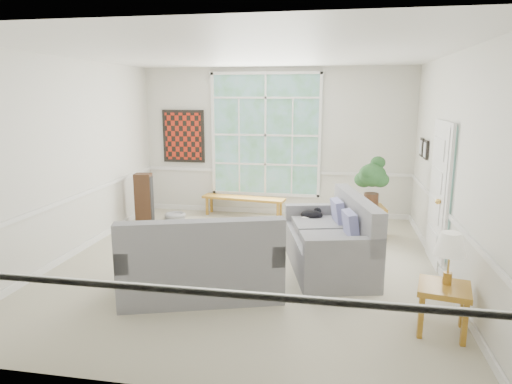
# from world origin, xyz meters

# --- Properties ---
(floor) EXTENTS (5.50, 6.00, 0.01)m
(floor) POSITION_xyz_m (0.00, 0.00, -0.01)
(floor) COLOR #AEA890
(floor) RESTS_ON ground
(ceiling) EXTENTS (5.50, 6.00, 0.02)m
(ceiling) POSITION_xyz_m (0.00, 0.00, 3.00)
(ceiling) COLOR white
(ceiling) RESTS_ON ground
(wall_back) EXTENTS (5.50, 0.02, 3.00)m
(wall_back) POSITION_xyz_m (0.00, 3.00, 1.50)
(wall_back) COLOR silver
(wall_back) RESTS_ON ground
(wall_front) EXTENTS (5.50, 0.02, 3.00)m
(wall_front) POSITION_xyz_m (0.00, -3.00, 1.50)
(wall_front) COLOR silver
(wall_front) RESTS_ON ground
(wall_left) EXTENTS (0.02, 6.00, 3.00)m
(wall_left) POSITION_xyz_m (-2.75, 0.00, 1.50)
(wall_left) COLOR silver
(wall_left) RESTS_ON ground
(wall_right) EXTENTS (0.02, 6.00, 3.00)m
(wall_right) POSITION_xyz_m (2.75, 0.00, 1.50)
(wall_right) COLOR silver
(wall_right) RESTS_ON ground
(window_back) EXTENTS (2.30, 0.08, 2.40)m
(window_back) POSITION_xyz_m (-0.20, 2.96, 1.65)
(window_back) COLOR white
(window_back) RESTS_ON wall_back
(entry_door) EXTENTS (0.08, 0.90, 2.10)m
(entry_door) POSITION_xyz_m (2.71, 0.60, 1.05)
(entry_door) COLOR white
(entry_door) RESTS_ON floor
(door_sidelight) EXTENTS (0.08, 0.26, 1.90)m
(door_sidelight) POSITION_xyz_m (2.71, -0.03, 1.15)
(door_sidelight) COLOR white
(door_sidelight) RESTS_ON wall_right
(wall_art) EXTENTS (0.90, 0.06, 1.10)m
(wall_art) POSITION_xyz_m (-1.95, 2.95, 1.60)
(wall_art) COLOR #621A0F
(wall_art) RESTS_ON wall_back
(wall_frame_near) EXTENTS (0.04, 0.26, 0.32)m
(wall_frame_near) POSITION_xyz_m (2.71, 1.75, 1.55)
(wall_frame_near) COLOR black
(wall_frame_near) RESTS_ON wall_right
(wall_frame_far) EXTENTS (0.04, 0.26, 0.32)m
(wall_frame_far) POSITION_xyz_m (2.71, 2.15, 1.55)
(wall_frame_far) COLOR black
(wall_frame_far) RESTS_ON wall_right
(loveseat_right) EXTENTS (1.44, 2.12, 1.05)m
(loveseat_right) POSITION_xyz_m (1.17, 0.05, 0.52)
(loveseat_right) COLOR gray
(loveseat_right) RESTS_ON floor
(loveseat_front) EXTENTS (2.16, 1.55, 1.05)m
(loveseat_front) POSITION_xyz_m (-0.36, -1.08, 0.53)
(loveseat_front) COLOR gray
(loveseat_front) RESTS_ON floor
(coffee_table) EXTENTS (1.22, 0.87, 0.41)m
(coffee_table) POSITION_xyz_m (-0.54, 0.36, 0.20)
(coffee_table) COLOR #A26F20
(coffee_table) RESTS_ON floor
(pewter_bowl) EXTENTS (0.38, 0.38, 0.07)m
(pewter_bowl) POSITION_xyz_m (-0.56, 0.40, 0.45)
(pewter_bowl) COLOR #949398
(pewter_bowl) RESTS_ON coffee_table
(window_bench) EXTENTS (1.75, 0.56, 0.40)m
(window_bench) POSITION_xyz_m (-0.60, 2.65, 0.20)
(window_bench) COLOR #A26F20
(window_bench) RESTS_ON floor
(end_table) EXTENTS (0.62, 0.62, 0.55)m
(end_table) POSITION_xyz_m (1.82, 1.69, 0.27)
(end_table) COLOR #A26F20
(end_table) RESTS_ON floor
(houseplant) EXTENTS (0.55, 0.55, 0.88)m
(houseplant) POSITION_xyz_m (1.87, 1.75, 0.99)
(houseplant) COLOR #224C23
(houseplant) RESTS_ON end_table
(side_table) EXTENTS (0.60, 0.60, 0.52)m
(side_table) POSITION_xyz_m (2.40, -1.59, 0.26)
(side_table) COLOR #A26F20
(side_table) RESTS_ON floor
(table_lamp) EXTENTS (0.40, 0.40, 0.55)m
(table_lamp) POSITION_xyz_m (2.43, -1.53, 0.80)
(table_lamp) COLOR white
(table_lamp) RESTS_ON side_table
(pet_bed) EXTENTS (0.55, 0.55, 0.12)m
(pet_bed) POSITION_xyz_m (-1.92, 2.18, 0.06)
(pet_bed) COLOR gray
(pet_bed) RESTS_ON floor
(floor_speaker) EXTENTS (0.34, 0.28, 0.99)m
(floor_speaker) POSITION_xyz_m (-2.37, 1.76, 0.49)
(floor_speaker) COLOR #392213
(floor_speaker) RESTS_ON floor
(cat) EXTENTS (0.42, 0.36, 0.16)m
(cat) POSITION_xyz_m (0.90, 0.69, 0.62)
(cat) COLOR black
(cat) RESTS_ON loveseat_right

